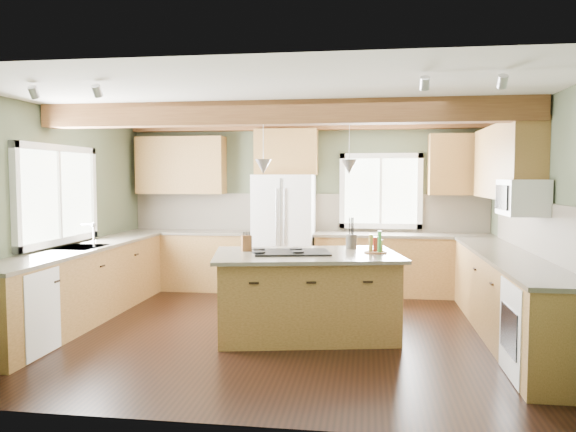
# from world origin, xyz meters

# --- Properties ---
(floor) EXTENTS (5.60, 5.60, 0.00)m
(floor) POSITION_xyz_m (0.00, 0.00, 0.00)
(floor) COLOR black
(floor) RESTS_ON ground
(ceiling) EXTENTS (5.60, 5.60, 0.00)m
(ceiling) POSITION_xyz_m (0.00, 0.00, 2.60)
(ceiling) COLOR silver
(ceiling) RESTS_ON wall_back
(wall_back) EXTENTS (5.60, 0.00, 5.60)m
(wall_back) POSITION_xyz_m (0.00, 2.50, 1.30)
(wall_back) COLOR #4B563D
(wall_back) RESTS_ON ground
(wall_left) EXTENTS (0.00, 5.00, 5.00)m
(wall_left) POSITION_xyz_m (-2.80, 0.00, 1.30)
(wall_left) COLOR #4B563D
(wall_left) RESTS_ON ground
(wall_right) EXTENTS (0.00, 5.00, 5.00)m
(wall_right) POSITION_xyz_m (2.80, 0.00, 1.30)
(wall_right) COLOR #4B563D
(wall_right) RESTS_ON ground
(ceiling_beam) EXTENTS (5.55, 0.26, 0.26)m
(ceiling_beam) POSITION_xyz_m (0.00, -0.12, 2.47)
(ceiling_beam) COLOR #5A3119
(ceiling_beam) RESTS_ON ceiling
(soffit_trim) EXTENTS (5.55, 0.20, 0.10)m
(soffit_trim) POSITION_xyz_m (0.00, 2.40, 2.54)
(soffit_trim) COLOR #5A3119
(soffit_trim) RESTS_ON ceiling
(backsplash_back) EXTENTS (5.58, 0.03, 0.58)m
(backsplash_back) POSITION_xyz_m (0.00, 2.48, 1.21)
(backsplash_back) COLOR brown
(backsplash_back) RESTS_ON wall_back
(backsplash_right) EXTENTS (0.03, 3.70, 0.58)m
(backsplash_right) POSITION_xyz_m (2.78, 0.05, 1.21)
(backsplash_right) COLOR brown
(backsplash_right) RESTS_ON wall_right
(base_cab_back_left) EXTENTS (2.02, 0.60, 0.88)m
(base_cab_back_left) POSITION_xyz_m (-1.79, 2.20, 0.44)
(base_cab_back_left) COLOR brown
(base_cab_back_left) RESTS_ON floor
(counter_back_left) EXTENTS (2.06, 0.64, 0.04)m
(counter_back_left) POSITION_xyz_m (-1.79, 2.20, 0.90)
(counter_back_left) COLOR #4D4539
(counter_back_left) RESTS_ON base_cab_back_left
(base_cab_back_right) EXTENTS (2.62, 0.60, 0.88)m
(base_cab_back_right) POSITION_xyz_m (1.49, 2.20, 0.44)
(base_cab_back_right) COLOR brown
(base_cab_back_right) RESTS_ON floor
(counter_back_right) EXTENTS (2.66, 0.64, 0.04)m
(counter_back_right) POSITION_xyz_m (1.49, 2.20, 0.90)
(counter_back_right) COLOR #4D4539
(counter_back_right) RESTS_ON base_cab_back_right
(base_cab_left) EXTENTS (0.60, 3.70, 0.88)m
(base_cab_left) POSITION_xyz_m (-2.50, 0.05, 0.44)
(base_cab_left) COLOR brown
(base_cab_left) RESTS_ON floor
(counter_left) EXTENTS (0.64, 3.74, 0.04)m
(counter_left) POSITION_xyz_m (-2.50, 0.05, 0.90)
(counter_left) COLOR #4D4539
(counter_left) RESTS_ON base_cab_left
(base_cab_right) EXTENTS (0.60, 3.70, 0.88)m
(base_cab_right) POSITION_xyz_m (2.50, 0.05, 0.44)
(base_cab_right) COLOR brown
(base_cab_right) RESTS_ON floor
(counter_right) EXTENTS (0.64, 3.74, 0.04)m
(counter_right) POSITION_xyz_m (2.50, 0.05, 0.90)
(counter_right) COLOR #4D4539
(counter_right) RESTS_ON base_cab_right
(upper_cab_back_left) EXTENTS (1.40, 0.35, 0.90)m
(upper_cab_back_left) POSITION_xyz_m (-1.99, 2.33, 1.95)
(upper_cab_back_left) COLOR brown
(upper_cab_back_left) RESTS_ON wall_back
(upper_cab_over_fridge) EXTENTS (0.96, 0.35, 0.70)m
(upper_cab_over_fridge) POSITION_xyz_m (-0.30, 2.33, 2.15)
(upper_cab_over_fridge) COLOR brown
(upper_cab_over_fridge) RESTS_ON wall_back
(upper_cab_right) EXTENTS (0.35, 2.20, 0.90)m
(upper_cab_right) POSITION_xyz_m (2.62, 0.90, 1.95)
(upper_cab_right) COLOR brown
(upper_cab_right) RESTS_ON wall_right
(upper_cab_back_corner) EXTENTS (0.90, 0.35, 0.90)m
(upper_cab_back_corner) POSITION_xyz_m (2.30, 2.33, 1.95)
(upper_cab_back_corner) COLOR brown
(upper_cab_back_corner) RESTS_ON wall_back
(window_left) EXTENTS (0.04, 1.60, 1.05)m
(window_left) POSITION_xyz_m (-2.78, 0.05, 1.55)
(window_left) COLOR white
(window_left) RESTS_ON wall_left
(window_back) EXTENTS (1.10, 0.04, 1.00)m
(window_back) POSITION_xyz_m (1.15, 2.48, 1.55)
(window_back) COLOR white
(window_back) RESTS_ON wall_back
(sink) EXTENTS (0.50, 0.65, 0.03)m
(sink) POSITION_xyz_m (-2.50, 0.05, 0.91)
(sink) COLOR #262628
(sink) RESTS_ON counter_left
(faucet) EXTENTS (0.02, 0.02, 0.28)m
(faucet) POSITION_xyz_m (-2.32, 0.05, 1.05)
(faucet) COLOR #B2B2B7
(faucet) RESTS_ON sink
(dishwasher) EXTENTS (0.60, 0.60, 0.84)m
(dishwasher) POSITION_xyz_m (-2.49, -1.25, 0.43)
(dishwasher) COLOR white
(dishwasher) RESTS_ON floor
(oven) EXTENTS (0.60, 0.72, 0.84)m
(oven) POSITION_xyz_m (2.49, -1.25, 0.43)
(oven) COLOR white
(oven) RESTS_ON floor
(microwave) EXTENTS (0.40, 0.70, 0.38)m
(microwave) POSITION_xyz_m (2.58, -0.05, 1.55)
(microwave) COLOR white
(microwave) RESTS_ON wall_right
(pendant_left) EXTENTS (0.18, 0.18, 0.16)m
(pendant_left) POSITION_xyz_m (-0.18, -0.21, 1.88)
(pendant_left) COLOR #B2B2B7
(pendant_left) RESTS_ON ceiling
(pendant_right) EXTENTS (0.18, 0.18, 0.16)m
(pendant_right) POSITION_xyz_m (0.75, -0.03, 1.88)
(pendant_right) COLOR #B2B2B7
(pendant_right) RESTS_ON ceiling
(refrigerator) EXTENTS (0.90, 0.74, 1.80)m
(refrigerator) POSITION_xyz_m (-0.30, 2.12, 0.90)
(refrigerator) COLOR white
(refrigerator) RESTS_ON floor
(island) EXTENTS (2.09, 1.51, 0.88)m
(island) POSITION_xyz_m (0.28, -0.12, 0.44)
(island) COLOR olive
(island) RESTS_ON floor
(island_top) EXTENTS (2.24, 1.66, 0.04)m
(island_top) POSITION_xyz_m (0.28, -0.12, 0.90)
(island_top) COLOR #4D4539
(island_top) RESTS_ON island
(cooktop) EXTENTS (0.91, 0.70, 0.02)m
(cooktop) POSITION_xyz_m (0.13, -0.15, 0.93)
(cooktop) COLOR black
(cooktop) RESTS_ON island_top
(knife_block) EXTENTS (0.13, 0.12, 0.18)m
(knife_block) POSITION_xyz_m (-0.41, -0.05, 1.01)
(knife_block) COLOR #57381A
(knife_block) RESTS_ON island_top
(utensil_crock) EXTENTS (0.17, 0.17, 0.17)m
(utensil_crock) POSITION_xyz_m (0.77, 0.33, 1.00)
(utensil_crock) COLOR #36312B
(utensil_crock) RESTS_ON island_top
(bottle_tray) EXTENTS (0.29, 0.29, 0.23)m
(bottle_tray) POSITION_xyz_m (1.05, -0.01, 1.04)
(bottle_tray) COLOR brown
(bottle_tray) RESTS_ON island_top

